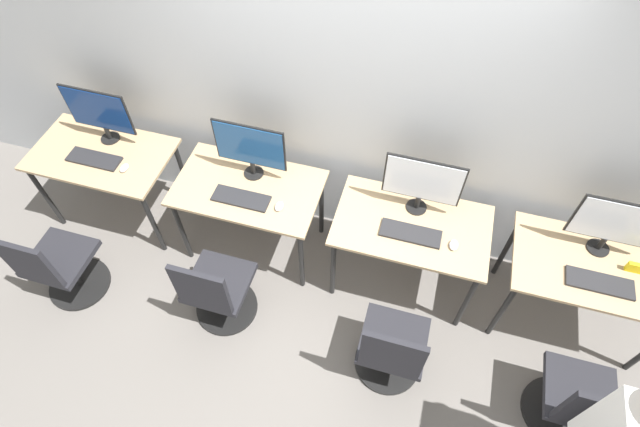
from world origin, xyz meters
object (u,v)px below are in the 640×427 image
(keyboard_far_left, at_px, (94,159))
(mouse_left, at_px, (279,206))
(office_chair_left, at_px, (217,292))
(office_chair_far_right, at_px, (577,405))
(monitor_far_left, at_px, (99,112))
(monitor_left, at_px, (250,148))
(office_chair_far_left, at_px, (59,268))
(monitor_right, at_px, (423,183))
(mouse_right, at_px, (454,245))
(office_chair_right, at_px, (391,351))
(mouse_far_left, at_px, (124,168))
(keyboard_right, at_px, (411,233))
(keyboard_far_right, at_px, (600,283))
(keyboard_left, at_px, (241,198))
(monitor_far_right, at_px, (617,225))

(keyboard_far_left, bearing_deg, mouse_left, -1.59)
(keyboard_far_left, height_order, office_chair_left, office_chair_left)
(office_chair_left, relative_size, office_chair_far_right, 1.00)
(monitor_far_left, distance_m, monitor_left, 1.24)
(monitor_far_left, relative_size, office_chair_far_right, 0.61)
(monitor_left, bearing_deg, office_chair_far_left, -141.75)
(office_chair_far_left, bearing_deg, office_chair_left, 6.56)
(keyboard_far_left, relative_size, monitor_right, 0.78)
(monitor_right, xyz_separation_m, mouse_right, (0.30, -0.26, -0.26))
(office_chair_left, height_order, monitor_right, monitor_right)
(office_chair_far_left, bearing_deg, office_chair_right, 1.30)
(mouse_far_left, distance_m, mouse_left, 1.26)
(mouse_far_left, xyz_separation_m, mouse_right, (2.51, -0.00, 0.00))
(mouse_right, bearing_deg, keyboard_right, 176.55)
(monitor_far_left, height_order, keyboard_far_right, monitor_far_left)
(monitor_left, bearing_deg, mouse_far_left, -166.19)
(office_chair_right, bearing_deg, monitor_right, 93.03)
(monitor_far_left, height_order, office_chair_left, monitor_far_left)
(mouse_right, bearing_deg, office_chair_right, -110.06)
(mouse_left, distance_m, office_chair_far_right, 2.34)
(office_chair_far_right, bearing_deg, office_chair_right, 179.19)
(keyboard_right, height_order, office_chair_right, office_chair_right)
(mouse_far_left, xyz_separation_m, keyboard_left, (0.97, -0.02, -0.01))
(keyboard_far_left, bearing_deg, keyboard_far_right, -0.81)
(monitor_left, bearing_deg, office_chair_left, -90.86)
(office_chair_left, height_order, keyboard_far_right, office_chair_left)
(keyboard_far_left, relative_size, keyboard_right, 1.00)
(mouse_right, bearing_deg, monitor_right, 138.78)
(keyboard_right, relative_size, mouse_right, 4.69)
(keyboard_left, xyz_separation_m, office_chair_left, (-0.01, -0.58, -0.41))
(mouse_far_left, bearing_deg, monitor_far_right, 4.19)
(office_chair_far_right, bearing_deg, mouse_far_left, 168.51)
(keyboard_right, height_order, mouse_right, mouse_right)
(monitor_left, height_order, keyboard_far_right, monitor_left)
(monitor_left, relative_size, monitor_far_right, 1.00)
(monitor_left, distance_m, office_chair_left, 1.08)
(mouse_far_left, height_order, monitor_right, monitor_right)
(keyboard_far_right, relative_size, office_chair_far_right, 0.48)
(mouse_left, xyz_separation_m, mouse_right, (1.25, 0.02, 0.00))
(monitor_right, bearing_deg, monitor_left, -179.11)
(keyboard_far_left, distance_m, monitor_right, 2.51)
(mouse_right, bearing_deg, mouse_left, -179.28)
(office_chair_far_left, bearing_deg, monitor_far_right, 14.96)
(monitor_far_left, distance_m, mouse_right, 2.81)
(keyboard_far_left, bearing_deg, keyboard_right, -0.21)
(office_chair_far_right, bearing_deg, monitor_far_left, 165.47)
(office_chair_left, bearing_deg, mouse_left, 62.30)
(monitor_right, bearing_deg, office_chair_far_left, -158.09)
(monitor_right, bearing_deg, keyboard_far_right, -13.02)
(keyboard_left, distance_m, keyboard_far_right, 2.49)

